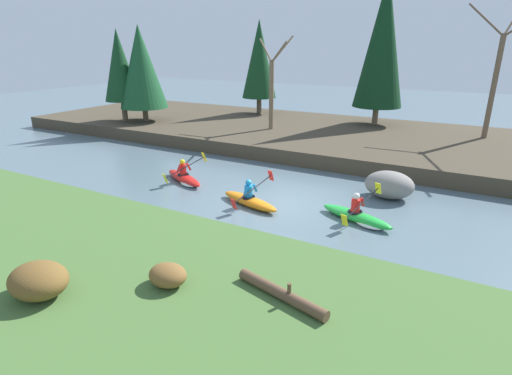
{
  "coord_description": "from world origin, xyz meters",
  "views": [
    {
      "loc": [
        6.06,
        -12.64,
        5.68
      ],
      "look_at": [
        -0.78,
        -0.11,
        0.55
      ],
      "focal_mm": 28.0,
      "sensor_mm": 36.0,
      "label": 1
    }
  ],
  "objects_px": {
    "kayaker_middle": "(250,200)",
    "boulder_midstream": "(389,185)",
    "kayaker_trailing": "(185,178)",
    "kayaker_lead": "(359,217)",
    "driftwood_log": "(281,293)"
  },
  "relations": [
    {
      "from": "kayaker_lead",
      "to": "boulder_midstream",
      "type": "relative_size",
      "value": 1.47
    },
    {
      "from": "kayaker_middle",
      "to": "boulder_midstream",
      "type": "xyz_separation_m",
      "value": [
        4.36,
        3.33,
        0.31
      ]
    },
    {
      "from": "kayaker_middle",
      "to": "driftwood_log",
      "type": "bearing_deg",
      "value": -38.6
    },
    {
      "from": "kayaker_lead",
      "to": "kayaker_trailing",
      "type": "relative_size",
      "value": 1.02
    },
    {
      "from": "kayaker_trailing",
      "to": "boulder_midstream",
      "type": "distance_m",
      "value": 8.49
    },
    {
      "from": "kayaker_trailing",
      "to": "boulder_midstream",
      "type": "relative_size",
      "value": 1.44
    },
    {
      "from": "kayaker_lead",
      "to": "kayaker_trailing",
      "type": "xyz_separation_m",
      "value": [
        -7.75,
        0.48,
        0.0
      ]
    },
    {
      "from": "driftwood_log",
      "to": "kayaker_lead",
      "type": "bearing_deg",
      "value": 104.54
    },
    {
      "from": "kayaker_trailing",
      "to": "kayaker_lead",
      "type": "bearing_deg",
      "value": 20.87
    },
    {
      "from": "boulder_midstream",
      "to": "driftwood_log",
      "type": "distance_m",
      "value": 9.09
    },
    {
      "from": "boulder_midstream",
      "to": "driftwood_log",
      "type": "relative_size",
      "value": 0.86
    },
    {
      "from": "kayaker_lead",
      "to": "boulder_midstream",
      "type": "height_order",
      "value": "kayaker_lead"
    },
    {
      "from": "kayaker_middle",
      "to": "kayaker_trailing",
      "type": "height_order",
      "value": "same"
    },
    {
      "from": "kayaker_trailing",
      "to": "kayaker_middle",
      "type": "bearing_deg",
      "value": 10.07
    },
    {
      "from": "kayaker_lead",
      "to": "kayaker_middle",
      "type": "bearing_deg",
      "value": -154.62
    }
  ]
}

